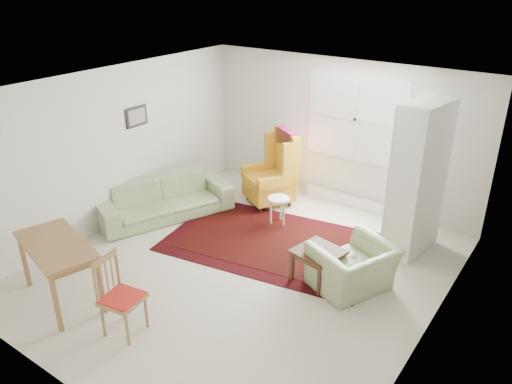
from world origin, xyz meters
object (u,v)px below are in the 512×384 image
Objects in this scene: sofa at (163,192)px; cabinet at (418,179)px; wingback_chair at (269,169)px; desk_chair at (122,297)px; armchair at (353,263)px; desk at (61,272)px; coffee_table at (318,265)px; stool at (278,211)px.

cabinet is at bearing -46.97° from sofa.
wingback_chair reaches higher than sofa.
desk_chair is (1.72, -2.36, 0.03)m from sofa.
sofa is 1.83m from wingback_chair.
wingback_chair is (-2.31, 1.51, 0.28)m from armchair.
cabinet is (3.72, 1.34, 0.67)m from sofa.
armchair is 0.74× the size of wingback_chair.
desk is (0.60, -2.39, -0.05)m from sofa.
desk_chair reaches higher than coffee_table.
coffee_table is 0.60× the size of desk_chair.
cabinet reaches higher than desk_chair.
coffee_table is 0.26× the size of cabinet.
sofa is 3.02m from coffee_table.
desk_chair is (0.58, -3.78, -0.18)m from wingback_chair.
cabinet reaches higher than wingback_chair.
wingback_chair is at bearing -172.76° from cabinet.
sofa reaches higher than desk.
desk_chair is at bearing 1.13° from desk.
sofa is 1.69× the size of wingback_chair.
desk_chair is at bearing -120.81° from coffee_table.
wingback_chair reaches higher than desk.
coffee_table is 1.22× the size of stool.
cabinet is at bearing 13.34° from stool.
wingback_chair is 1.04× the size of desk.
sofa is 1.92m from stool.
armchair is 3.66m from desk.
sofa is 0.99× the size of cabinet.
armchair reaches higher than stool.
cabinet is (0.71, 1.54, 0.88)m from coffee_table.
desk is 1.33× the size of desk_chair.
sofa is 3.45m from armchair.
desk_chair is (1.11, 0.02, 0.08)m from desk.
sofa is 3.88× the size of coffee_table.
desk reaches higher than armchair.
wingback_chair is 2.51m from coffee_table.
armchair is 1.99m from stool.
armchair is 2.77m from wingback_chair.
stool is at bearing -39.96° from sofa.
desk is at bearing -108.78° from stool.
cabinet is at bearing 28.53° from wingback_chair.
sofa is at bearing 176.25° from coffee_table.
wingback_chair reaches higher than armchair.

